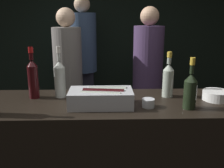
# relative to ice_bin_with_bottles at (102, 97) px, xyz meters

# --- Properties ---
(wall_back_chalkboard) EXTENTS (6.40, 0.06, 2.80)m
(wall_back_chalkboard) POSITION_rel_ice_bin_with_bottles_xyz_m (0.07, 2.37, 0.33)
(wall_back_chalkboard) COLOR black
(wall_back_chalkboard) RESTS_ON ground_plane
(bar_counter) EXTENTS (1.94, 0.62, 1.01)m
(bar_counter) POSITION_rel_ice_bin_with_bottles_xyz_m (0.07, 0.08, -0.57)
(bar_counter) COLOR black
(bar_counter) RESTS_ON ground_plane
(ice_bin_with_bottles) EXTENTS (0.42, 0.23, 0.12)m
(ice_bin_with_bottles) POSITION_rel_ice_bin_with_bottles_xyz_m (0.00, 0.00, 0.00)
(ice_bin_with_bottles) COLOR #B7BABF
(ice_bin_with_bottles) RESTS_ON bar_counter
(bowl_white) EXTENTS (0.19, 0.19, 0.07)m
(bowl_white) POSITION_rel_ice_bin_with_bottles_xyz_m (0.81, 0.10, -0.03)
(bowl_white) COLOR white
(bowl_white) RESTS_ON bar_counter
(candle_votive) EXTENTS (0.08, 0.08, 0.06)m
(candle_votive) POSITION_rel_ice_bin_with_bottles_xyz_m (0.30, -0.04, -0.03)
(candle_votive) COLOR silver
(candle_votive) RESTS_ON bar_counter
(white_wine_bottle) EXTENTS (0.08, 0.08, 0.37)m
(white_wine_bottle) POSITION_rel_ice_bin_with_bottles_xyz_m (-0.31, 0.21, 0.08)
(white_wine_bottle) COLOR #B2B7AD
(white_wine_bottle) RESTS_ON bar_counter
(red_wine_bottle_tall) EXTENTS (0.07, 0.07, 0.37)m
(red_wine_bottle_tall) POSITION_rel_ice_bin_with_bottles_xyz_m (-0.49, 0.18, 0.09)
(red_wine_bottle_tall) COLOR black
(red_wine_bottle_tall) RESTS_ON bar_counter
(champagne_bottle) EXTENTS (0.08, 0.08, 0.33)m
(champagne_bottle) POSITION_rel_ice_bin_with_bottles_xyz_m (0.56, -0.07, 0.07)
(champagne_bottle) COLOR black
(champagne_bottle) RESTS_ON bar_counter
(rose_wine_bottle) EXTENTS (0.08, 0.08, 0.33)m
(rose_wine_bottle) POSITION_rel_ice_bin_with_bottles_xyz_m (0.48, 0.18, 0.07)
(rose_wine_bottle) COLOR #9EA899
(rose_wine_bottle) RESTS_ON bar_counter
(person_in_hoodie) EXTENTS (0.34, 0.34, 1.70)m
(person_in_hoodie) POSITION_rel_ice_bin_with_bottles_xyz_m (0.52, 1.26, -0.12)
(person_in_hoodie) COLOR black
(person_in_hoodie) RESTS_ON ground_plane
(person_blond_tee) EXTENTS (0.36, 0.36, 1.85)m
(person_blond_tee) POSITION_rel_ice_bin_with_bottles_xyz_m (-0.27, 1.82, -0.04)
(person_blond_tee) COLOR black
(person_blond_tee) RESTS_ON ground_plane
(person_grey_polo) EXTENTS (0.32, 0.32, 1.69)m
(person_grey_polo) POSITION_rel_ice_bin_with_bottles_xyz_m (-0.40, 1.24, -0.13)
(person_grey_polo) COLOR black
(person_grey_polo) RESTS_ON ground_plane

